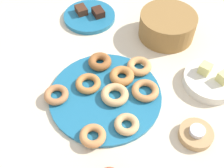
# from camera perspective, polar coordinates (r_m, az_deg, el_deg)

# --- Properties ---
(ground_plane) EXTENTS (2.40, 2.40, 0.00)m
(ground_plane) POSITION_cam_1_polar(r_m,az_deg,el_deg) (0.94, -1.36, -2.57)
(ground_plane) COLOR beige
(donut_plate) EXTENTS (0.37, 0.37, 0.01)m
(donut_plate) POSITION_cam_1_polar(r_m,az_deg,el_deg) (0.93, -1.37, -2.35)
(donut_plate) COLOR #1E6B93
(donut_plate) RESTS_ON ground_plane
(donut_0) EXTENTS (0.12, 0.12, 0.02)m
(donut_0) POSITION_cam_1_polar(r_m,az_deg,el_deg) (0.93, 6.77, -1.32)
(donut_0) COLOR #C6844C
(donut_0) RESTS_ON donut_plate
(donut_1) EXTENTS (0.11, 0.11, 0.03)m
(donut_1) POSITION_cam_1_polar(r_m,az_deg,el_deg) (1.00, -2.48, 4.56)
(donut_1) COLOR #995B2D
(donut_1) RESTS_ON donut_plate
(donut_2) EXTENTS (0.11, 0.11, 0.03)m
(donut_2) POSITION_cam_1_polar(r_m,az_deg,el_deg) (0.96, 2.02, 1.66)
(donut_2) COLOR #BC7A3D
(donut_2) RESTS_ON donut_plate
(donut_3) EXTENTS (0.08, 0.08, 0.02)m
(donut_3) POSITION_cam_1_polar(r_m,az_deg,el_deg) (0.93, -11.24, -2.15)
(donut_3) COLOR #B27547
(donut_3) RESTS_ON donut_plate
(donut_4) EXTENTS (0.09, 0.09, 0.03)m
(donut_4) POSITION_cam_1_polar(r_m,az_deg,el_deg) (0.99, 5.54, 3.61)
(donut_4) COLOR tan
(donut_4) RESTS_ON donut_plate
(donut_5) EXTENTS (0.13, 0.13, 0.03)m
(donut_5) POSITION_cam_1_polar(r_m,az_deg,el_deg) (0.91, 0.56, -2.20)
(donut_5) COLOR tan
(donut_5) RESTS_ON donut_plate
(donut_6) EXTENTS (0.11, 0.11, 0.02)m
(donut_6) POSITION_cam_1_polar(r_m,az_deg,el_deg) (0.85, 2.99, -8.17)
(donut_6) COLOR tan
(donut_6) RESTS_ON donut_plate
(donut_7) EXTENTS (0.10, 0.10, 0.02)m
(donut_7) POSITION_cam_1_polar(r_m,az_deg,el_deg) (0.83, -3.93, -10.44)
(donut_7) COLOR #C6844C
(donut_7) RESTS_ON donut_plate
(donut_8) EXTENTS (0.10, 0.10, 0.02)m
(donut_8) POSITION_cam_1_polar(r_m,az_deg,el_deg) (0.94, -4.87, 0.10)
(donut_8) COLOR #BC7A3D
(donut_8) RESTS_ON donut_plate
(cake_plate) EXTENTS (0.22, 0.22, 0.02)m
(cake_plate) POSITION_cam_1_polar(r_m,az_deg,el_deg) (1.23, -4.60, 13.51)
(cake_plate) COLOR #1E6B93
(cake_plate) RESTS_ON ground_plane
(brownie_near) EXTENTS (0.06, 0.05, 0.03)m
(brownie_near) POSITION_cam_1_polar(r_m,az_deg,el_deg) (1.22, -6.27, 14.72)
(brownie_near) COLOR #472819
(brownie_near) RESTS_ON cake_plate
(brownie_far) EXTENTS (0.06, 0.05, 0.03)m
(brownie_far) POSITION_cam_1_polar(r_m,az_deg,el_deg) (1.21, -2.81, 14.35)
(brownie_far) COLOR #381E14
(brownie_far) RESTS_ON cake_plate
(candle_holder) EXTENTS (0.10, 0.10, 0.03)m
(candle_holder) POSITION_cam_1_polar(r_m,az_deg,el_deg) (0.88, 16.66, -9.77)
(candle_holder) COLOR tan
(candle_holder) RESTS_ON ground_plane
(tealight) EXTENTS (0.05, 0.05, 0.01)m
(tealight) POSITION_cam_1_polar(r_m,az_deg,el_deg) (0.87, 16.96, -9.12)
(tealight) COLOR silver
(tealight) RESTS_ON candle_holder
(basket) EXTENTS (0.29, 0.29, 0.10)m
(basket) POSITION_cam_1_polar(r_m,az_deg,el_deg) (1.13, 11.16, 11.58)
(basket) COLOR olive
(basket) RESTS_ON ground_plane
(fruit_bowl) EXTENTS (0.19, 0.19, 0.03)m
(fruit_bowl) POSITION_cam_1_polar(r_m,az_deg,el_deg) (1.02, 19.35, 0.66)
(fruit_bowl) COLOR silver
(fruit_bowl) RESTS_ON ground_plane
(melon_chunk_left) EXTENTS (0.04, 0.04, 0.04)m
(melon_chunk_left) POSITION_cam_1_polar(r_m,az_deg,el_deg) (1.00, 18.41, 2.99)
(melon_chunk_left) COLOR #DBD67A
(melon_chunk_left) RESTS_ON fruit_bowl
(melon_chunk_right) EXTENTS (0.04, 0.04, 0.04)m
(melon_chunk_right) POSITION_cam_1_polar(r_m,az_deg,el_deg) (0.99, 21.79, 1.25)
(melon_chunk_right) COLOR #DBD67A
(melon_chunk_right) RESTS_ON fruit_bowl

